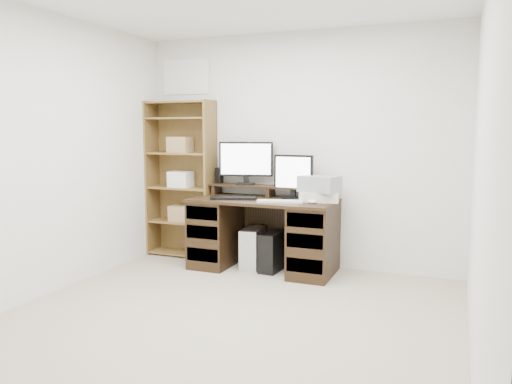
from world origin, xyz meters
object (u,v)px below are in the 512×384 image
Objects in this scene: desk at (264,233)px; monitor_small at (293,175)px; tower_silver at (253,247)px; monitor_wide at (246,161)px; bookshelf at (182,178)px; printer at (319,197)px; tower_black at (273,251)px.

monitor_small is at bearing 25.87° from desk.
desk reaches higher than tower_silver.
monitor_wide is 1.27× the size of monitor_small.
tower_silver is 0.24× the size of bookshelf.
printer is at bearing 6.71° from desk.
printer is at bearing -10.02° from monitor_small.
tower_black is at bearing -138.19° from monitor_small.
desk is at bearing -10.91° from bookshelf.
desk is 0.83× the size of bookshelf.
monitor_small is 1.39m from bookshelf.
desk is 3.57× the size of tower_black.
tower_silver is 1.20m from bookshelf.
monitor_wide is 1.39× the size of tower_black.
desk is 1.24m from bookshelf.
desk is at bearing -50.19° from monitor_wide.
tower_silver is at bearing -9.91° from bookshelf.
printer reaches higher than desk.
bookshelf is at bearing 162.58° from tower_silver.
bookshelf is (-1.38, 0.08, -0.08)m from monitor_small.
monitor_wide is 1.51× the size of printer.
bookshelf is at bearing 179.49° from monitor_small.
tower_black is 1.42m from bookshelf.
tower_silver is 1.01× the size of tower_black.
monitor_wide is 1.38× the size of tower_silver.
tower_black is at bearing -10.05° from bookshelf.
monitor_wide is 1.03m from tower_black.
monitor_wide reaches higher than printer.
monitor_small is 0.37m from printer.
monitor_wide is at bearing 156.08° from tower_black.
desk is 0.69m from monitor_small.
bookshelf is (-1.21, 0.22, 0.71)m from tower_black.
monitor_wide is at bearing 143.86° from desk.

